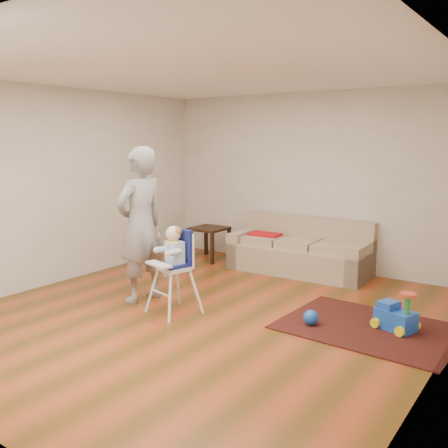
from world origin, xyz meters
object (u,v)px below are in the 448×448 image
Objects in this scene: high_chair at (174,271)px; adult at (140,225)px; sofa at (299,246)px; side_table at (209,243)px; toy_ball at (311,317)px; ride_on_toy at (396,309)px.

adult reaches higher than high_chair.
sofa is 2.48m from high_chair.
high_chair is at bearing -62.26° from side_table.
high_chair reaches higher than sofa.
side_table reaches higher than toy_ball.
sofa is at bearing 96.15° from high_chair.
side_table is 2.39m from adult.
side_table is (-1.61, -0.11, -0.13)m from sofa.
toy_ball is (-0.79, -0.39, -0.13)m from ride_on_toy.
adult is (-2.12, -0.39, 0.86)m from toy_ball.
high_chair reaches higher than toy_ball.
side_table is 3.36× the size of toy_ball.
side_table is 2.66m from high_chair.
high_chair reaches higher than ride_on_toy.
sofa is 1.62m from side_table.
sofa reaches higher than toy_ball.
high_chair is 0.80m from adult.
toy_ball is at bearing 34.34° from high_chair.
adult reaches higher than sofa.
adult reaches higher than ride_on_toy.
ride_on_toy is 2.45m from high_chair.
sofa is at bearing 119.66° from toy_ball.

